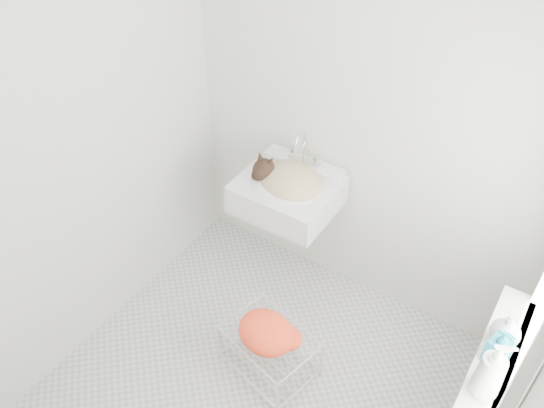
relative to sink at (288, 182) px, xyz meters
The scene contains 13 objects.
floor 1.18m from the sink, 65.80° to the right, with size 2.20×2.00×0.02m, color silver.
back_wall 0.58m from the sink, 38.02° to the left, with size 2.20×0.02×2.50m, color silver.
right_wall 1.66m from the sink, 27.32° to the right, with size 0.02×2.00×2.50m, color silver.
left_wall 1.14m from the sink, 136.04° to the right, with size 0.02×2.00×2.50m, color silver.
windowsill 1.45m from the sink, 21.91° to the right, with size 0.16×0.88×0.04m, color white.
sink is the anchor object (origin of this frame).
faucet 0.23m from the sink, 90.00° to the left, with size 0.20×0.14×0.20m, color silver, non-canonical shape.
cat 0.04m from the sink, 49.70° to the right, with size 0.40×0.32×0.25m.
wire_rack 0.97m from the sink, 65.73° to the right, with size 0.49×0.34×0.29m, color silver.
towel 0.87m from the sink, 66.73° to the right, with size 0.33×0.24×0.14m, color orange.
bottle_a 1.51m from the sink, 27.77° to the right, with size 0.10×0.10×0.25m, color white.
bottle_b 1.44m from the sink, 21.97° to the right, with size 0.08×0.09×0.19m, color #135E6F.
bottle_c 1.40m from the sink, 17.68° to the right, with size 0.13×0.13×0.16m, color #BBBEC0.
Camera 1 is at (0.93, -1.35, 2.77)m, focal length 35.64 mm.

